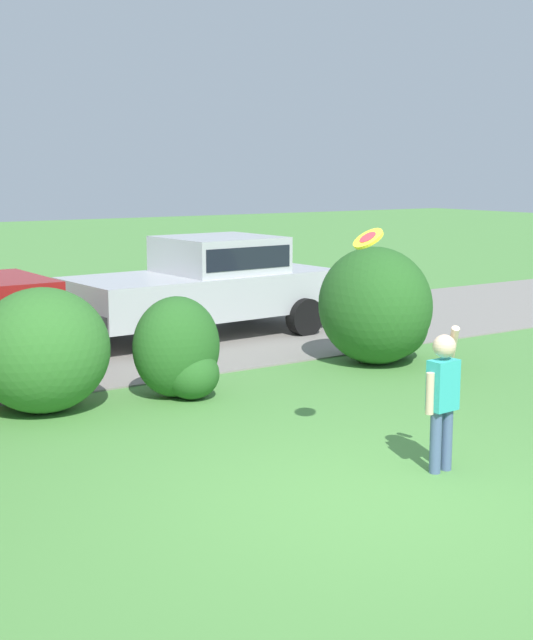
{
  "coord_description": "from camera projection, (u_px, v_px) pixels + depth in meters",
  "views": [
    {
      "loc": [
        -4.39,
        -5.11,
        2.58
      ],
      "look_at": [
        0.48,
        2.18,
        1.1
      ],
      "focal_mm": 49.7,
      "sensor_mm": 36.0,
      "label": 1
    }
  ],
  "objects": [
    {
      "name": "ground_plane",
      "position": [
        368.0,
        500.0,
        7.03
      ],
      "size": [
        80.0,
        80.0,
        0.0
      ],
      "primitive_type": "plane",
      "color": "#518E42"
    },
    {
      "name": "driveway_strip",
      "position": [
        62.0,
        355.0,
        12.47
      ],
      "size": [
        28.0,
        4.4,
        0.02
      ],
      "primitive_type": "cube",
      "color": "gray",
      "rests_on": "ground"
    },
    {
      "name": "shrub_centre_left",
      "position": [
        39.0,
        355.0,
        9.55
      ],
      "size": [
        1.46,
        1.46,
        1.36
      ],
      "color": "#33702B",
      "rests_on": "ground"
    },
    {
      "name": "shrub_centre",
      "position": [
        179.0,
        352.0,
        10.15
      ],
      "size": [
        1.04,
        0.94,
        1.17
      ],
      "color": "#286023",
      "rests_on": "ground"
    },
    {
      "name": "shrub_centre_right",
      "position": [
        378.0,
        310.0,
        11.96
      ],
      "size": [
        1.62,
        1.65,
        1.58
      ],
      "color": "#286023",
      "rests_on": "ground"
    },
    {
      "name": "parked_sedan",
      "position": [
        208.0,
        282.0,
        13.9
      ],
      "size": [
        4.49,
        2.28,
        1.56
      ],
      "color": "silver",
      "rests_on": "ground"
    },
    {
      "name": "child_thrower",
      "position": [
        443.0,
        391.0,
        7.58
      ],
      "size": [
        0.45,
        0.28,
        1.29
      ],
      "color": "#4C608C",
      "rests_on": "ground"
    },
    {
      "name": "frisbee",
      "position": [
        368.0,
        239.0,
        7.57
      ],
      "size": [
        0.25,
        0.28,
        0.19
      ],
      "color": "yellow"
    }
  ]
}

